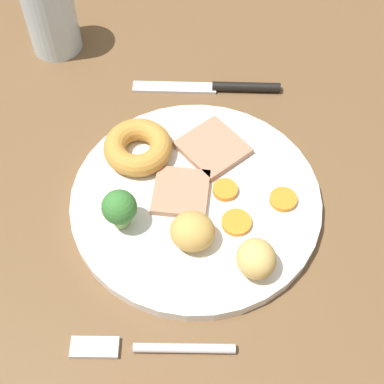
{
  "coord_description": "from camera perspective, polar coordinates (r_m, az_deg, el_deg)",
  "views": [
    {
      "loc": [
        -38.76,
        -2.02,
        56.86
      ],
      "look_at": [
        -3.87,
        0.41,
        6.0
      ],
      "focal_mm": 54.61,
      "sensor_mm": 36.0,
      "label": 1
    }
  ],
  "objects": [
    {
      "name": "fork",
      "position": [
        0.56,
        -4.45,
        -14.93
      ],
      "size": [
        2.31,
        15.31,
        0.9
      ],
      "rotation": [
        0.0,
        0.0,
        1.63
      ],
      "color": "silver",
      "rests_on": "dining_table"
    },
    {
      "name": "roast_potato_left",
      "position": [
        0.57,
        6.3,
        -6.5
      ],
      "size": [
        5.06,
        4.82,
        3.71
      ],
      "primitive_type": "ellipsoid",
      "rotation": [
        0.0,
        0.0,
        0.25
      ],
      "color": "#D8B260",
      "rests_on": "dinner_plate"
    },
    {
      "name": "carrot_coin_back",
      "position": [
        0.63,
        3.26,
        0.21
      ],
      "size": [
        2.7,
        2.7,
        0.67
      ],
      "primitive_type": "cylinder",
      "color": "orange",
      "rests_on": "dinner_plate"
    },
    {
      "name": "carrot_coin_front",
      "position": [
        0.63,
        8.9,
        -0.72
      ],
      "size": [
        2.94,
        2.94,
        0.61
      ],
      "primitive_type": "cylinder",
      "color": "orange",
      "rests_on": "dinner_plate"
    },
    {
      "name": "broccoli_floret",
      "position": [
        0.59,
        -7.1,
        -1.58
      ],
      "size": [
        3.62,
        3.62,
        4.84
      ],
      "color": "#8CB766",
      "rests_on": "dinner_plate"
    },
    {
      "name": "water_glass",
      "position": [
        0.79,
        -13.68,
        16.59
      ],
      "size": [
        6.55,
        6.55,
        10.64
      ],
      "primitive_type": "cylinder",
      "color": "silver",
      "rests_on": "dining_table"
    },
    {
      "name": "yorkshire_pudding",
      "position": [
        0.65,
        -5.31,
        4.38
      ],
      "size": [
        7.7,
        7.7,
        2.5
      ],
      "primitive_type": "torus",
      "color": "#C68938",
      "rests_on": "dinner_plate"
    },
    {
      "name": "dining_table",
      "position": [
        0.67,
        0.58,
        0.66
      ],
      "size": [
        120.0,
        84.0,
        3.6
      ],
      "primitive_type": "cube",
      "color": "brown",
      "rests_on": "ground"
    },
    {
      "name": "roast_potato_right",
      "position": [
        0.58,
        0.21,
        -3.88
      ],
      "size": [
        4.49,
        4.73,
        3.63
      ],
      "primitive_type": "ellipsoid",
      "rotation": [
        0.0,
        0.0,
        4.67
      ],
      "color": "tan",
      "rests_on": "dinner_plate"
    },
    {
      "name": "dinner_plate",
      "position": [
        0.63,
        0.0,
        -0.87
      ],
      "size": [
        27.0,
        27.0,
        1.4
      ],
      "primitive_type": "cylinder",
      "color": "white",
      "rests_on": "dining_table"
    },
    {
      "name": "knife",
      "position": [
        0.74,
        2.72,
        10.19
      ],
      "size": [
        2.14,
        18.54,
        1.2
      ],
      "rotation": [
        0.0,
        0.0,
        1.61
      ],
      "color": "black",
      "rests_on": "dining_table"
    },
    {
      "name": "carrot_coin_side",
      "position": [
        0.61,
        4.36,
        -2.98
      ],
      "size": [
        3.13,
        3.13,
        0.57
      ],
      "primitive_type": "cylinder",
      "color": "orange",
      "rests_on": "dinner_plate"
    },
    {
      "name": "meat_slice_under",
      "position": [
        0.62,
        -1.09,
        -0.01
      ],
      "size": [
        6.27,
        6.11,
        0.8
      ],
      "primitive_type": "cube",
      "rotation": [
        0.0,
        0.0,
        6.24
      ],
      "color": "tan",
      "rests_on": "dinner_plate"
    },
    {
      "name": "meat_slice_main",
      "position": [
        0.66,
        2.05,
        4.35
      ],
      "size": [
        9.23,
        9.22,
        0.8
      ],
      "primitive_type": "cube",
      "rotation": [
        0.0,
        0.0,
        0.76
      ],
      "color": "tan",
      "rests_on": "dinner_plate"
    }
  ]
}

